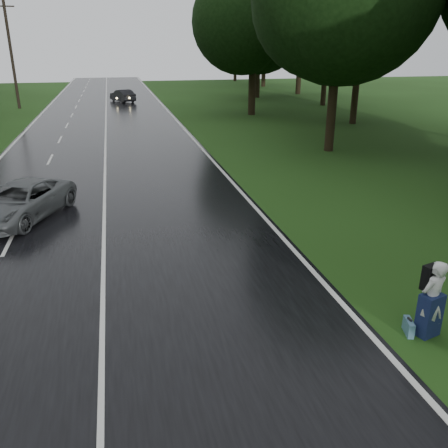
{
  "coord_description": "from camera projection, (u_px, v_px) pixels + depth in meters",
  "views": [
    {
      "loc": [
        0.63,
        -7.39,
        6.07
      ],
      "look_at": [
        3.56,
        5.24,
        1.1
      ],
      "focal_mm": 37.73,
      "sensor_mm": 36.0,
      "label": 1
    }
  ],
  "objects": [
    {
      "name": "utility_pole_far",
      "position": [
        20.0,
        108.0,
        47.39
      ],
      "size": [
        1.8,
        0.28,
        10.43
      ],
      "primitive_type": null,
      "color": "black",
      "rests_on": "ground"
    },
    {
      "name": "tree_right_e",
      "position": [
        251.0,
        115.0,
        43.25
      ],
      "size": [
        8.7,
        8.7,
        13.6
      ],
      "primitive_type": null,
      "color": "black",
      "rests_on": "ground"
    },
    {
      "name": "ground",
      "position": [
        101.0,
        392.0,
        8.76
      ],
      "size": [
        160.0,
        160.0,
        0.0
      ],
      "primitive_type": "plane",
      "color": "#204514",
      "rests_on": "ground"
    },
    {
      "name": "road",
      "position": [
        105.0,
        157.0,
        26.95
      ],
      "size": [
        12.0,
        140.0,
        0.04
      ],
      "primitive_type": "cube",
      "color": "black",
      "rests_on": "ground"
    },
    {
      "name": "tree_right_f",
      "position": [
        257.0,
        97.0,
        57.21
      ],
      "size": [
        8.59,
        8.59,
        13.42
      ],
      "primitive_type": null,
      "color": "black",
      "rests_on": "ground"
    },
    {
      "name": "lane_center",
      "position": [
        105.0,
        156.0,
        26.94
      ],
      "size": [
        0.12,
        140.0,
        0.01
      ],
      "primitive_type": "cube",
      "color": "silver",
      "rests_on": "road"
    },
    {
      "name": "far_car",
      "position": [
        123.0,
        96.0,
        52.27
      ],
      "size": [
        2.85,
        4.29,
        1.34
      ],
      "primitive_type": "imported",
      "rotation": [
        0.0,
        0.0,
        3.53
      ],
      "color": "black",
      "rests_on": "road"
    },
    {
      "name": "suitcase",
      "position": [
        409.0,
        327.0,
        10.49
      ],
      "size": [
        0.27,
        0.49,
        0.34
      ],
      "primitive_type": "cube",
      "rotation": [
        0.0,
        0.0,
        5.98
      ],
      "color": "teal",
      "rests_on": "ground"
    },
    {
      "name": "hitchhiker",
      "position": [
        431.0,
        301.0,
        10.24
      ],
      "size": [
        0.75,
        0.71,
        1.8
      ],
      "color": "silver",
      "rests_on": "ground"
    },
    {
      "name": "grey_car",
      "position": [
        20.0,
        201.0,
        17.14
      ],
      "size": [
        4.01,
        5.26,
        1.33
      ],
      "primitive_type": "imported",
      "rotation": [
        0.0,
        0.0,
        5.85
      ],
      "color": "#525658",
      "rests_on": "road"
    },
    {
      "name": "tree_right_d",
      "position": [
        328.0,
        151.0,
        28.64
      ],
      "size": [
        9.68,
        9.68,
        15.13
      ],
      "primitive_type": null,
      "color": "black",
      "rests_on": "ground"
    }
  ]
}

